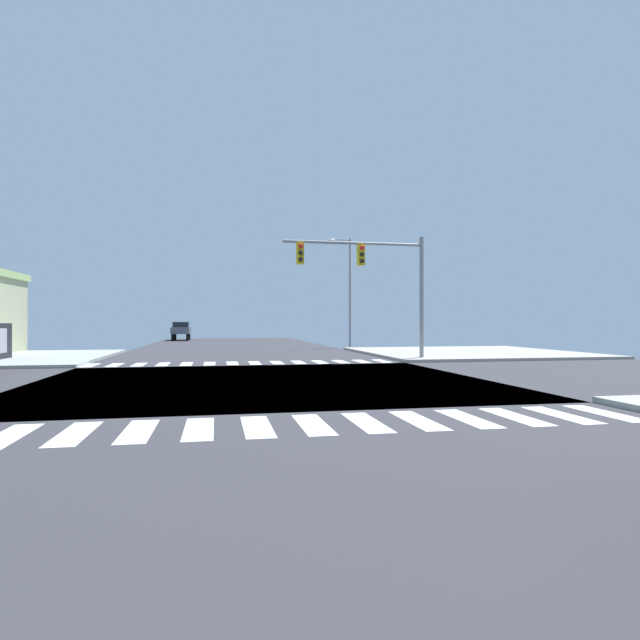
{
  "coord_description": "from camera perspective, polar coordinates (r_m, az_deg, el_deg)",
  "views": [
    {
      "loc": [
        -1.46,
        -16.58,
        1.84
      ],
      "look_at": [
        2.27,
        2.24,
        1.93
      ],
      "focal_mm": 29.47,
      "sensor_mm": 36.0,
      "label": 1
    }
  ],
  "objects": [
    {
      "name": "crosswalk_far",
      "position": [
        23.99,
        -8.3,
        -4.64
      ],
      "size": [
        13.5,
        2.0,
        0.01
      ],
      "color": "white",
      "rests_on": "ground"
    },
    {
      "name": "street_lamp",
      "position": [
        38.96,
        2.92,
        4.12
      ],
      "size": [
        1.78,
        0.32,
        8.05
      ],
      "color": "gray",
      "rests_on": "ground"
    },
    {
      "name": "sedan_crossing_2",
      "position": [
        55.53,
        -14.85,
        -1.0
      ],
      "size": [
        1.8,
        4.3,
        1.88
      ],
      "rotation": [
        0.0,
        0.0,
        3.14
      ],
      "color": "black",
      "rests_on": "ground"
    },
    {
      "name": "crosswalk_near",
      "position": [
        9.54,
        -3.79,
        -11.34
      ],
      "size": [
        13.5,
        2.0,
        0.01
      ],
      "color": "white",
      "rests_on": "ground"
    },
    {
      "name": "traffic_signal_mast",
      "position": [
        25.28,
        5.17,
        5.68
      ],
      "size": [
        6.93,
        0.55,
        6.01
      ],
      "color": "gray",
      "rests_on": "ground"
    },
    {
      "name": "ground",
      "position": [
        16.75,
        -6.17,
        -6.64
      ],
      "size": [
        90.0,
        90.0,
        0.05
      ],
      "color": "#343338"
    },
    {
      "name": "sidewalk_corner_ne",
      "position": [
        32.08,
        15.64,
        -3.41
      ],
      "size": [
        12.0,
        12.0,
        0.14
      ],
      "color": "#A09B91",
      "rests_on": "ground"
    }
  ]
}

